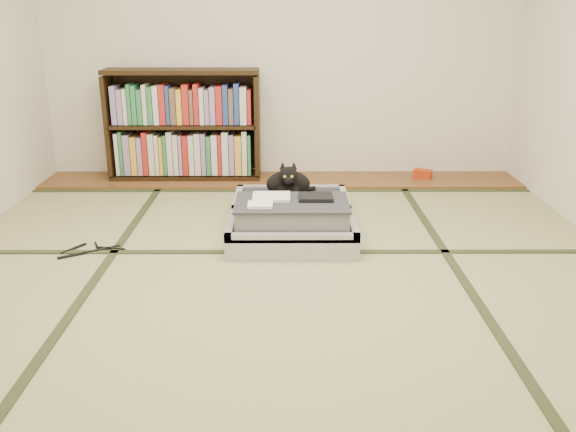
{
  "coord_description": "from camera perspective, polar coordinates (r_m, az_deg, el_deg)",
  "views": [
    {
      "loc": [
        0.04,
        -3.01,
        1.4
      ],
      "look_at": [
        0.05,
        0.35,
        0.25
      ],
      "focal_mm": 38.0,
      "sensor_mm": 36.0,
      "label": 1
    }
  ],
  "objects": [
    {
      "name": "cat",
      "position": [
        4.19,
        0.04,
        3.04
      ],
      "size": [
        0.35,
        0.35,
        0.28
      ],
      "color": "black",
      "rests_on": "suitcase"
    },
    {
      "name": "hanger",
      "position": [
        3.89,
        -17.96,
        -3.04
      ],
      "size": [
        0.37,
        0.27,
        0.01
      ],
      "color": "black",
      "rests_on": "floor"
    },
    {
      "name": "suitcase",
      "position": [
        3.95,
        0.33,
        -0.15
      ],
      "size": [
        0.79,
        1.05,
        0.31
      ],
      "color": "#ABAAAF",
      "rests_on": "floor"
    },
    {
      "name": "bookcase",
      "position": [
        5.24,
        -9.71,
        8.21
      ],
      "size": [
        1.27,
        0.29,
        0.92
      ],
      "color": "black",
      "rests_on": "wood_strip"
    },
    {
      "name": "floor",
      "position": [
        3.32,
        -0.85,
        -6.06
      ],
      "size": [
        4.5,
        4.5,
        0.0
      ],
      "primitive_type": "plane",
      "color": "tan",
      "rests_on": "ground"
    },
    {
      "name": "tatami_borders",
      "position": [
        3.77,
        -0.77,
        -2.83
      ],
      "size": [
        4.0,
        4.5,
        0.01
      ],
      "color": "#2D381E",
      "rests_on": "ground"
    },
    {
      "name": "red_item",
      "position": [
        5.34,
        12.48,
        3.88
      ],
      "size": [
        0.17,
        0.14,
        0.07
      ],
      "primitive_type": "cube",
      "rotation": [
        0.0,
        0.0,
        -0.41
      ],
      "color": "#A92C0D",
      "rests_on": "wood_strip"
    },
    {
      "name": "wood_strip",
      "position": [
        5.2,
        -0.61,
        3.39
      ],
      "size": [
        4.0,
        0.5,
        0.02
      ],
      "primitive_type": "cube",
      "color": "brown",
      "rests_on": "ground"
    },
    {
      "name": "cable_coil",
      "position": [
        4.25,
        2.48,
        1.94
      ],
      "size": [
        0.11,
        0.11,
        0.03
      ],
      "color": "white",
      "rests_on": "suitcase"
    }
  ]
}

